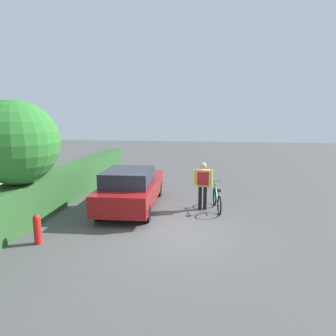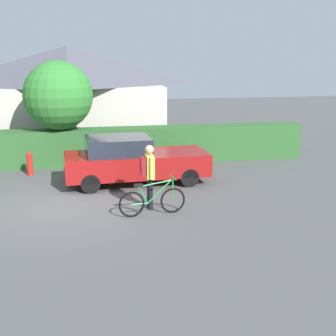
{
  "view_description": "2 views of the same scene",
  "coord_description": "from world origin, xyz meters",
  "px_view_note": "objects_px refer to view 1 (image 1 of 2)",
  "views": [
    {
      "loc": [
        -8.02,
        -0.89,
        3.38
      ],
      "look_at": [
        2.81,
        0.59,
        1.4
      ],
      "focal_mm": 31.17,
      "sensor_mm": 36.0,
      "label": 1
    },
    {
      "loc": [
        0.51,
        -12.5,
        4.03
      ],
      "look_at": [
        3.02,
        0.76,
        0.72
      ],
      "focal_mm": 49.7,
      "sensor_mm": 36.0,
      "label": 2
    }
  ],
  "objects_px": {
    "person_rider": "(203,181)",
    "fire_hydrant": "(37,229)",
    "tree_kerbside": "(16,143)",
    "bicycle": "(217,200)",
    "parked_car_near": "(131,188)"
  },
  "relations": [
    {
      "from": "person_rider",
      "to": "bicycle",
      "type": "bearing_deg",
      "value": -87.28
    },
    {
      "from": "person_rider",
      "to": "fire_hydrant",
      "type": "relative_size",
      "value": 2.14
    },
    {
      "from": "bicycle",
      "to": "person_rider",
      "type": "xyz_separation_m",
      "value": [
        -0.02,
        0.51,
        0.68
      ]
    },
    {
      "from": "tree_kerbside",
      "to": "fire_hydrant",
      "type": "height_order",
      "value": "tree_kerbside"
    },
    {
      "from": "tree_kerbside",
      "to": "bicycle",
      "type": "bearing_deg",
      "value": -67.33
    },
    {
      "from": "parked_car_near",
      "to": "tree_kerbside",
      "type": "relative_size",
      "value": 1.19
    },
    {
      "from": "fire_hydrant",
      "to": "parked_car_near",
      "type": "bearing_deg",
      "value": -26.78
    },
    {
      "from": "fire_hydrant",
      "to": "bicycle",
      "type": "bearing_deg",
      "value": -53.98
    },
    {
      "from": "person_rider",
      "to": "tree_kerbside",
      "type": "relative_size",
      "value": 0.45
    },
    {
      "from": "bicycle",
      "to": "fire_hydrant",
      "type": "xyz_separation_m",
      "value": [
        -3.49,
        4.8,
        0.04
      ]
    },
    {
      "from": "tree_kerbside",
      "to": "fire_hydrant",
      "type": "xyz_separation_m",
      "value": [
        -1.02,
        -1.11,
        -2.17
      ]
    },
    {
      "from": "parked_car_near",
      "to": "person_rider",
      "type": "relative_size",
      "value": 2.63
    },
    {
      "from": "person_rider",
      "to": "tree_kerbside",
      "type": "distance_m",
      "value": 6.12
    },
    {
      "from": "bicycle",
      "to": "person_rider",
      "type": "height_order",
      "value": "person_rider"
    },
    {
      "from": "tree_kerbside",
      "to": "person_rider",
      "type": "bearing_deg",
      "value": -65.63
    }
  ]
}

